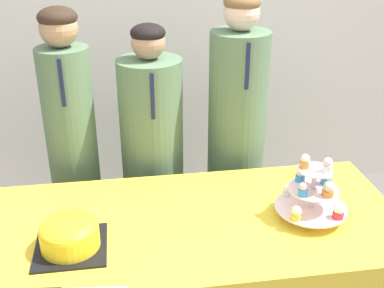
% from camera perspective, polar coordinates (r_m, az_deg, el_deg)
% --- Properties ---
extents(wall_back, '(9.00, 0.06, 2.70)m').
position_cam_1_polar(wall_back, '(3.14, -4.74, 16.58)').
color(wall_back, silver).
rests_on(wall_back, ground_plane).
extents(round_cake, '(0.26, 0.26, 0.13)m').
position_cam_1_polar(round_cake, '(1.84, -14.32, -10.30)').
color(round_cake, black).
rests_on(round_cake, table).
extents(cupcake_stand, '(0.29, 0.29, 0.28)m').
position_cam_1_polar(cupcake_stand, '(1.99, 14.23, -5.54)').
color(cupcake_stand, silver).
rests_on(cupcake_stand, table).
extents(student_0, '(0.25, 0.25, 1.47)m').
position_cam_1_polar(student_0, '(2.51, -13.81, -1.72)').
color(student_0, '#567556').
rests_on(student_0, ground_plane).
extents(student_1, '(0.32, 0.32, 1.38)m').
position_cam_1_polar(student_1, '(2.53, -4.64, -2.59)').
color(student_1, '#567556').
rests_on(student_1, ground_plane).
extents(student_2, '(0.30, 0.30, 1.51)m').
position_cam_1_polar(student_2, '(2.56, 5.21, -0.45)').
color(student_2, '#567556').
rests_on(student_2, ground_plane).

